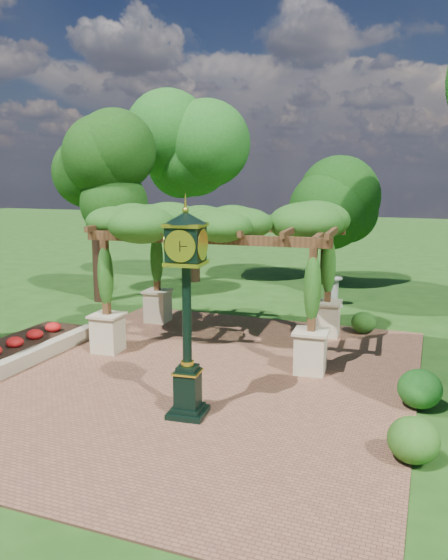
% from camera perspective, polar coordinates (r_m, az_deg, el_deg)
% --- Properties ---
extents(ground, '(120.00, 120.00, 0.00)m').
position_cam_1_polar(ground, '(12.80, -4.11, -11.69)').
color(ground, '#1E4714').
rests_on(ground, ground).
extents(brick_plaza, '(10.00, 12.00, 0.04)m').
position_cam_1_polar(brick_plaza, '(13.64, -2.30, -10.14)').
color(brick_plaza, brown).
rests_on(brick_plaza, ground).
extents(border_wall, '(0.35, 5.00, 0.40)m').
position_cam_1_polar(border_wall, '(15.52, -19.01, -7.42)').
color(border_wall, '#C6B793').
rests_on(border_wall, ground).
extents(flower_bed, '(1.50, 5.00, 0.36)m').
position_cam_1_polar(flower_bed, '(16.10, -21.48, -7.01)').
color(flower_bed, red).
rests_on(flower_bed, ground).
extents(pedestal_clock, '(0.92, 0.92, 4.27)m').
position_cam_1_polar(pedestal_clock, '(10.81, -3.94, -1.67)').
color(pedestal_clock, black).
rests_on(pedestal_clock, brick_plaza).
extents(pergola, '(6.85, 4.56, 4.15)m').
position_cam_1_polar(pergola, '(15.61, -0.15, 5.29)').
color(pergola, beige).
rests_on(pergola, brick_plaza).
extents(sundial, '(0.75, 0.75, 1.11)m').
position_cam_1_polar(sundial, '(21.32, 11.43, -1.41)').
color(sundial, gray).
rests_on(sundial, ground).
extents(shrub_front, '(0.89, 0.89, 0.80)m').
position_cam_1_polar(shrub_front, '(10.26, 19.19, -15.50)').
color(shrub_front, '#2A5B1A').
rests_on(shrub_front, brick_plaza).
extents(shrub_mid, '(1.19, 1.19, 0.83)m').
position_cam_1_polar(shrub_mid, '(12.49, 19.78, -10.64)').
color(shrub_mid, '#1A5618').
rests_on(shrub_mid, brick_plaza).
extents(shrub_back, '(0.85, 0.85, 0.69)m').
position_cam_1_polar(shrub_back, '(17.72, 14.38, -4.32)').
color(shrub_back, '#245618').
rests_on(shrub_back, brick_plaza).
extents(tree_west_near, '(3.31, 3.31, 6.97)m').
position_cam_1_polar(tree_west_near, '(21.90, -13.17, 10.13)').
color(tree_west_near, black).
rests_on(tree_west_near, ground).
extents(tree_west_far, '(3.51, 3.51, 8.73)m').
position_cam_1_polar(tree_west_far, '(25.66, -3.44, 13.05)').
color(tree_west_far, black).
rests_on(tree_west_far, ground).
extents(tree_north, '(3.40, 3.40, 6.15)m').
position_cam_1_polar(tree_north, '(25.41, 10.93, 8.99)').
color(tree_north, '#301E13').
rests_on(tree_north, ground).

